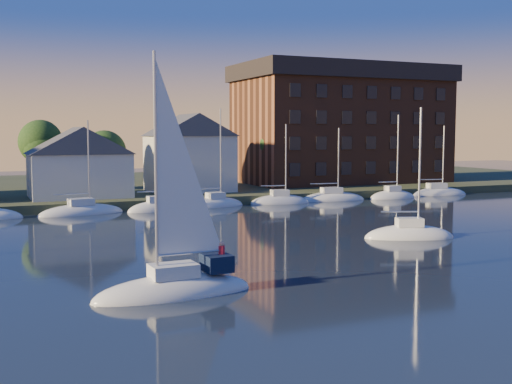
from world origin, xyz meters
TOP-DOWN VIEW (x-y plane):
  - ground at (0.00, 0.00)m, footprint 260.00×260.00m
  - shoreline_land at (0.00, 75.00)m, footprint 160.00×50.00m
  - wooden_dock at (0.00, 52.00)m, footprint 120.00×3.00m
  - clubhouse_centre at (-6.00, 57.00)m, footprint 11.55×8.40m
  - clubhouse_east at (8.00, 59.00)m, footprint 10.50×8.40m
  - condo_block at (34.00, 64.95)m, footprint 31.00×17.00m
  - tree_line at (2.00, 63.00)m, footprint 93.40×5.40m
  - moored_fleet at (0.00, 49.00)m, footprint 87.50×2.40m
  - hero_sailboat at (-7.72, 12.85)m, footprint 8.78×3.13m
  - drifting_sailboat_right at (14.62, 22.63)m, footprint 7.64×4.93m

SIDE VIEW (x-z plane):
  - ground at x=0.00m, z-range 0.00..0.00m
  - shoreline_land at x=0.00m, z-range -1.00..1.00m
  - wooden_dock at x=0.00m, z-range -0.50..0.50m
  - drifting_sailboat_right at x=14.62m, z-range -5.67..5.86m
  - moored_fleet at x=0.00m, z-range -5.93..6.12m
  - hero_sailboat at x=-7.72m, z-range -6.24..7.39m
  - clubhouse_centre at x=-6.00m, z-range 1.09..9.17m
  - clubhouse_east at x=8.00m, z-range 1.10..10.90m
  - tree_line at x=2.00m, z-range 2.73..11.63m
  - condo_block at x=34.00m, z-range 1.09..18.49m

